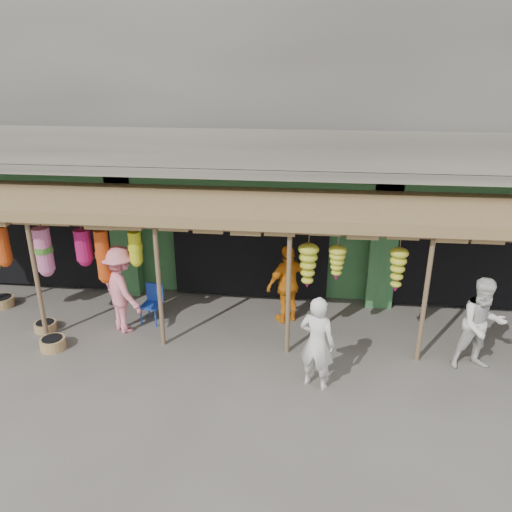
# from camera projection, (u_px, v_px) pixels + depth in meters

# --- Properties ---
(ground) EXTENTS (80.00, 80.00, 0.00)m
(ground) POSITION_uv_depth(u_px,v_px,m) (238.00, 343.00, 10.14)
(ground) COLOR #514C47
(ground) RESTS_ON ground
(building) EXTENTS (16.40, 6.80, 7.00)m
(building) POSITION_uv_depth(u_px,v_px,m) (263.00, 139.00, 13.39)
(building) COLOR gray
(building) RESTS_ON ground
(awning) EXTENTS (14.00, 2.70, 2.79)m
(awning) POSITION_uv_depth(u_px,v_px,m) (233.00, 210.00, 9.95)
(awning) COLOR brown
(awning) RESTS_ON ground
(blue_chair) EXTENTS (0.47, 0.47, 0.85)m
(blue_chair) POSITION_uv_depth(u_px,v_px,m) (153.00, 301.00, 10.87)
(blue_chair) COLOR #1A3CA9
(blue_chair) RESTS_ON ground
(basket_left) EXTENTS (0.64, 0.64, 0.22)m
(basket_left) POSITION_uv_depth(u_px,v_px,m) (2.00, 302.00, 11.63)
(basket_left) COLOR brown
(basket_left) RESTS_ON ground
(basket_mid) EXTENTS (0.48, 0.48, 0.18)m
(basket_mid) POSITION_uv_depth(u_px,v_px,m) (45.00, 326.00, 10.61)
(basket_mid) COLOR olive
(basket_mid) RESTS_ON ground
(basket_right) EXTENTS (0.61, 0.61, 0.22)m
(basket_right) POSITION_uv_depth(u_px,v_px,m) (53.00, 343.00, 9.92)
(basket_right) COLOR #A18A4B
(basket_right) RESTS_ON ground
(person_front) EXTENTS (0.74, 0.62, 1.73)m
(person_front) POSITION_uv_depth(u_px,v_px,m) (317.00, 343.00, 8.53)
(person_front) COLOR silver
(person_front) RESTS_ON ground
(person_right) EXTENTS (0.98, 0.82, 1.81)m
(person_right) POSITION_uv_depth(u_px,v_px,m) (482.00, 325.00, 9.03)
(person_right) COLOR silver
(person_right) RESTS_ON ground
(person_vendor) EXTENTS (1.10, 0.94, 1.76)m
(person_vendor) POSITION_uv_depth(u_px,v_px,m) (288.00, 284.00, 10.70)
(person_vendor) COLOR orange
(person_vendor) RESTS_ON ground
(person_shopper) EXTENTS (1.38, 1.33, 1.89)m
(person_shopper) POSITION_uv_depth(u_px,v_px,m) (122.00, 290.00, 10.30)
(person_shopper) COLOR pink
(person_shopper) RESTS_ON ground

